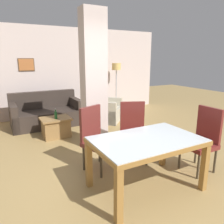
{
  "coord_description": "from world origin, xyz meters",
  "views": [
    {
      "loc": [
        -1.72,
        -2.2,
        1.8
      ],
      "look_at": [
        0.0,
        0.99,
        0.89
      ],
      "focal_mm": 35.0,
      "sensor_mm": 36.0,
      "label": 1
    }
  ],
  "objects_px": {
    "coffee_table": "(56,127)",
    "floor_lamp": "(116,71)",
    "sofa": "(46,114)",
    "armchair": "(104,111)",
    "dining_chair_head_right": "(203,137)",
    "dining_chair_far_right": "(133,129)",
    "bottle": "(56,115)",
    "dining_table": "(146,149)",
    "dining_chair_far_left": "(96,136)"
  },
  "relations": [
    {
      "from": "dining_table",
      "to": "dining_chair_far_right",
      "type": "xyz_separation_m",
      "value": [
        0.36,
        0.86,
        -0.03
      ]
    },
    {
      "from": "floor_lamp",
      "to": "sofa",
      "type": "bearing_deg",
      "value": -169.4
    },
    {
      "from": "dining_chair_head_right",
      "to": "bottle",
      "type": "height_order",
      "value": "dining_chair_head_right"
    },
    {
      "from": "dining_chair_head_right",
      "to": "floor_lamp",
      "type": "xyz_separation_m",
      "value": [
        0.76,
        4.16,
        0.8
      ]
    },
    {
      "from": "bottle",
      "to": "dining_chair_head_right",
      "type": "bearing_deg",
      "value": -56.51
    },
    {
      "from": "dining_table",
      "to": "bottle",
      "type": "relative_size",
      "value": 6.25
    },
    {
      "from": "dining_table",
      "to": "dining_chair_head_right",
      "type": "height_order",
      "value": "dining_chair_head_right"
    },
    {
      "from": "dining_chair_far_left",
      "to": "armchair",
      "type": "height_order",
      "value": "dining_chair_far_left"
    },
    {
      "from": "dining_chair_head_right",
      "to": "dining_chair_far_right",
      "type": "distance_m",
      "value": 1.15
    },
    {
      "from": "armchair",
      "to": "floor_lamp",
      "type": "xyz_separation_m",
      "value": [
        0.89,
        0.83,
        1.07
      ]
    },
    {
      "from": "sofa",
      "to": "floor_lamp",
      "type": "height_order",
      "value": "floor_lamp"
    },
    {
      "from": "dining_chair_far_right",
      "to": "bottle",
      "type": "bearing_deg",
      "value": -38.35
    },
    {
      "from": "bottle",
      "to": "dining_chair_far_right",
      "type": "bearing_deg",
      "value": -61.13
    },
    {
      "from": "sofa",
      "to": "armchair",
      "type": "relative_size",
      "value": 1.47
    },
    {
      "from": "coffee_table",
      "to": "bottle",
      "type": "bearing_deg",
      "value": -93.56
    },
    {
      "from": "dining_table",
      "to": "floor_lamp",
      "type": "distance_m",
      "value": 4.63
    },
    {
      "from": "floor_lamp",
      "to": "dining_chair_far_left",
      "type": "bearing_deg",
      "value": -124.2
    },
    {
      "from": "armchair",
      "to": "bottle",
      "type": "height_order",
      "value": "armchair"
    },
    {
      "from": "dining_table",
      "to": "bottle",
      "type": "height_order",
      "value": "dining_table"
    },
    {
      "from": "dining_table",
      "to": "dining_chair_far_right",
      "type": "bearing_deg",
      "value": 67.22
    },
    {
      "from": "bottle",
      "to": "floor_lamp",
      "type": "xyz_separation_m",
      "value": [
        2.46,
        1.59,
        0.81
      ]
    },
    {
      "from": "coffee_table",
      "to": "bottle",
      "type": "height_order",
      "value": "bottle"
    },
    {
      "from": "coffee_table",
      "to": "floor_lamp",
      "type": "relative_size",
      "value": 0.41
    },
    {
      "from": "dining_chair_head_right",
      "to": "bottle",
      "type": "bearing_deg",
      "value": 33.49
    },
    {
      "from": "sofa",
      "to": "floor_lamp",
      "type": "xyz_separation_m",
      "value": [
        2.44,
        0.46,
        1.06
      ]
    },
    {
      "from": "dining_chair_far_left",
      "to": "sofa",
      "type": "height_order",
      "value": "dining_chair_far_left"
    },
    {
      "from": "coffee_table",
      "to": "bottle",
      "type": "xyz_separation_m",
      "value": [
        -0.01,
        -0.08,
        0.31
      ]
    },
    {
      "from": "armchair",
      "to": "coffee_table",
      "type": "relative_size",
      "value": 1.85
    },
    {
      "from": "dining_table",
      "to": "sofa",
      "type": "distance_m",
      "value": 3.76
    },
    {
      "from": "sofa",
      "to": "armchair",
      "type": "height_order",
      "value": "sofa"
    },
    {
      "from": "dining_chair_far_right",
      "to": "floor_lamp",
      "type": "distance_m",
      "value": 3.72
    },
    {
      "from": "dining_chair_far_left",
      "to": "coffee_table",
      "type": "bearing_deg",
      "value": -105.72
    },
    {
      "from": "coffee_table",
      "to": "dining_chair_far_right",
      "type": "bearing_deg",
      "value": -62.38
    },
    {
      "from": "armchair",
      "to": "dining_table",
      "type": "bearing_deg",
      "value": 26.09
    },
    {
      "from": "coffee_table",
      "to": "bottle",
      "type": "relative_size",
      "value": 2.85
    },
    {
      "from": "floor_lamp",
      "to": "coffee_table",
      "type": "bearing_deg",
      "value": -148.44
    },
    {
      "from": "dining_table",
      "to": "dining_chair_head_right",
      "type": "xyz_separation_m",
      "value": [
        1.12,
        0.0,
        -0.03
      ]
    },
    {
      "from": "coffee_table",
      "to": "dining_chair_head_right",
      "type": "bearing_deg",
      "value": -57.41
    },
    {
      "from": "dining_table",
      "to": "coffee_table",
      "type": "relative_size",
      "value": 2.19
    },
    {
      "from": "dining_table",
      "to": "sofa",
      "type": "xyz_separation_m",
      "value": [
        -0.56,
        3.7,
        -0.29
      ]
    },
    {
      "from": "dining_table",
      "to": "floor_lamp",
      "type": "bearing_deg",
      "value": 65.71
    },
    {
      "from": "dining_chair_head_right",
      "to": "dining_chair_far_right",
      "type": "bearing_deg",
      "value": 41.38
    },
    {
      "from": "dining_chair_head_right",
      "to": "dining_chair_far_right",
      "type": "height_order",
      "value": "same"
    },
    {
      "from": "sofa",
      "to": "armchair",
      "type": "distance_m",
      "value": 1.6
    },
    {
      "from": "dining_chair_far_right",
      "to": "sofa",
      "type": "relative_size",
      "value": 0.58
    },
    {
      "from": "armchair",
      "to": "bottle",
      "type": "bearing_deg",
      "value": -21.6
    },
    {
      "from": "dining_chair_head_right",
      "to": "floor_lamp",
      "type": "bearing_deg",
      "value": -10.33
    },
    {
      "from": "dining_table",
      "to": "floor_lamp",
      "type": "relative_size",
      "value": 0.9
    },
    {
      "from": "dining_table",
      "to": "dining_chair_far_left",
      "type": "bearing_deg",
      "value": 112.61
    },
    {
      "from": "armchair",
      "to": "dining_chair_far_left",
      "type": "bearing_deg",
      "value": 13.9
    }
  ]
}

